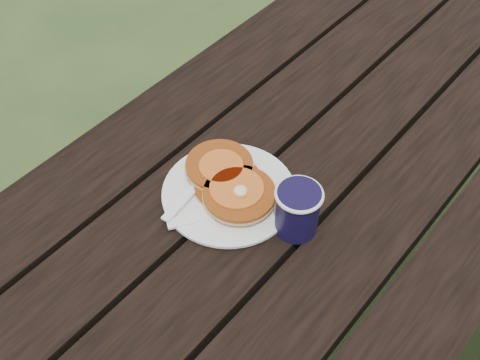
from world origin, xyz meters
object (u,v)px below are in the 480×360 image
Objects in this scene: picnic_table at (302,275)px; plate at (229,194)px; pancake_stack at (230,182)px; coffee_cup at (298,208)px.

picnic_table is 0.43m from plate.
plate is 0.02m from pancake_stack.
coffee_cup reaches higher than picnic_table.
pancake_stack is (-0.01, 0.01, 0.02)m from plate.
coffee_cup is (0.05, -0.14, 0.44)m from picnic_table.
plate is 0.14m from coffee_cup.
coffee_cup is (0.13, 0.02, 0.05)m from plate.
picnic_table is at bearing 60.58° from pancake_stack.
picnic_table is 0.44m from pancake_stack.
picnic_table is 0.46m from coffee_cup.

